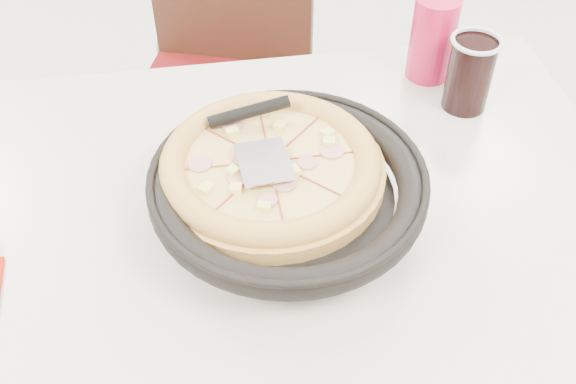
{
  "coord_description": "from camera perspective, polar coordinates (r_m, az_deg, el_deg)",
  "views": [
    {
      "loc": [
        0.05,
        -1.16,
        1.5
      ],
      "look_at": [
        0.16,
        -0.46,
        0.8
      ],
      "focal_mm": 42.0,
      "sensor_mm": 36.0,
      "label": 1
    }
  ],
  "objects": [
    {
      "name": "floor",
      "position": [
        1.9,
        -7.22,
        -8.08
      ],
      "size": [
        7.0,
        7.0,
        0.0
      ],
      "primitive_type": "plane",
      "color": "#ACABA7",
      "rests_on": "ground"
    },
    {
      "name": "main_table",
      "position": [
        1.34,
        -2.04,
        -12.37
      ],
      "size": [
        1.27,
        0.91,
        0.75
      ],
      "primitive_type": null,
      "rotation": [
        0.0,
        0.0,
        -0.09
      ],
      "color": "beige",
      "rests_on": "floor"
    },
    {
      "name": "chair_far",
      "position": [
        1.73,
        -5.96,
        8.11
      ],
      "size": [
        0.53,
        0.53,
        0.95
      ],
      "primitive_type": null,
      "rotation": [
        0.0,
        0.0,
        2.81
      ],
      "color": "black",
      "rests_on": "floor"
    },
    {
      "name": "trivet",
      "position": [
        1.04,
        -1.53,
        0.28
      ],
      "size": [
        0.13,
        0.13,
        0.04
      ],
      "primitive_type": "cylinder",
      "rotation": [
        0.0,
        0.0,
        -0.09
      ],
      "color": "black",
      "rests_on": "main_table"
    },
    {
      "name": "pizza_pan",
      "position": [
        1.0,
        0.0,
        -0.33
      ],
      "size": [
        0.34,
        0.34,
        0.01
      ],
      "primitive_type": "cylinder",
      "rotation": [
        0.0,
        0.0,
        -0.09
      ],
      "color": "black",
      "rests_on": "trivet"
    },
    {
      "name": "pizza",
      "position": [
        1.01,
        -1.49,
        1.73
      ],
      "size": [
        0.38,
        0.38,
        0.02
      ],
      "primitive_type": "cylinder",
      "rotation": [
        0.0,
        0.0,
        -0.09
      ],
      "color": "gold",
      "rests_on": "pizza_pan"
    },
    {
      "name": "pizza_server",
      "position": [
        0.98,
        -2.04,
        2.59
      ],
      "size": [
        0.08,
        0.1,
        0.0
      ],
      "primitive_type": "cube",
      "rotation": [
        0.0,
        0.0,
        0.08
      ],
      "color": "silver",
      "rests_on": "pizza"
    },
    {
      "name": "cola_glass",
      "position": [
        1.24,
        15.1,
        9.51
      ],
      "size": [
        0.09,
        0.09,
        0.13
      ],
      "primitive_type": "cylinder",
      "rotation": [
        0.0,
        0.0,
        -0.09
      ],
      "color": "black",
      "rests_on": "main_table"
    },
    {
      "name": "red_cup",
      "position": [
        1.3,
        12.14,
        12.62
      ],
      "size": [
        0.09,
        0.09,
        0.16
      ],
      "primitive_type": "cylinder",
      "rotation": [
        0.0,
        0.0,
        -0.09
      ],
      "color": "#B41238",
      "rests_on": "main_table"
    }
  ]
}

